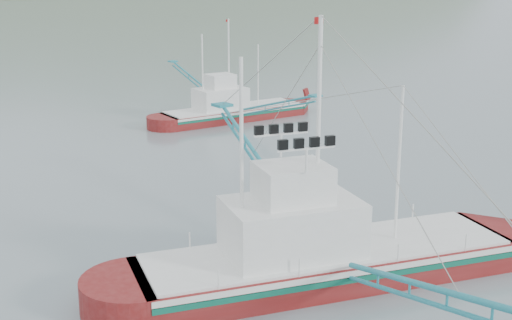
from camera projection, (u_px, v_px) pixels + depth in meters
ground at (332, 252)px, 33.73m from camera, size 1200.00×1200.00×0.00m
main_boat at (324, 228)px, 30.15m from camera, size 17.07×29.16×12.10m
bg_boat_right at (231, 105)px, 62.36m from camera, size 13.12×23.37×9.47m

